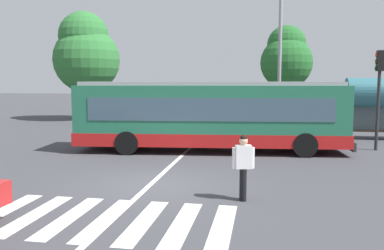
{
  "coord_description": "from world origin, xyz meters",
  "views": [
    {
      "loc": [
        3.2,
        -11.39,
        3.1
      ],
      "look_at": [
        0.37,
        4.58,
        1.3
      ],
      "focal_mm": 37.42,
      "sensor_mm": 36.0,
      "label": 1
    }
  ],
  "objects_px": {
    "parked_car_black": "(259,115)",
    "parked_car_silver": "(302,116)",
    "parked_car_champagne": "(179,115)",
    "background_tree_left": "(86,53)",
    "parked_car_white": "(222,115)",
    "traffic_light_far_corner": "(379,83)",
    "pedestrian_crossing_street": "(243,164)",
    "background_tree_right": "(286,57)",
    "twin_arm_street_lamp": "(280,29)",
    "city_transit_bus": "(210,115)"
  },
  "relations": [
    {
      "from": "city_transit_bus",
      "to": "twin_arm_street_lamp",
      "type": "height_order",
      "value": "twin_arm_street_lamp"
    },
    {
      "from": "parked_car_white",
      "to": "parked_car_black",
      "type": "distance_m",
      "value": 2.5
    },
    {
      "from": "traffic_light_far_corner",
      "to": "background_tree_left",
      "type": "distance_m",
      "value": 21.83
    },
    {
      "from": "pedestrian_crossing_street",
      "to": "parked_car_white",
      "type": "relative_size",
      "value": 0.38
    },
    {
      "from": "parked_car_champagne",
      "to": "background_tree_left",
      "type": "bearing_deg",
      "value": 159.87
    },
    {
      "from": "parked_car_black",
      "to": "traffic_light_far_corner",
      "type": "relative_size",
      "value": 1.03
    },
    {
      "from": "parked_car_champagne",
      "to": "parked_car_silver",
      "type": "bearing_deg",
      "value": 2.58
    },
    {
      "from": "pedestrian_crossing_street",
      "to": "background_tree_right",
      "type": "bearing_deg",
      "value": 84.39
    },
    {
      "from": "parked_car_champagne",
      "to": "parked_car_black",
      "type": "height_order",
      "value": "same"
    },
    {
      "from": "parked_car_black",
      "to": "city_transit_bus",
      "type": "bearing_deg",
      "value": -101.55
    },
    {
      "from": "background_tree_left",
      "to": "background_tree_right",
      "type": "xyz_separation_m",
      "value": [
        15.55,
        3.61,
        -0.3
      ]
    },
    {
      "from": "parked_car_black",
      "to": "traffic_light_far_corner",
      "type": "distance_m",
      "value": 10.17
    },
    {
      "from": "parked_car_champagne",
      "to": "traffic_light_far_corner",
      "type": "height_order",
      "value": "traffic_light_far_corner"
    },
    {
      "from": "parked_car_champagne",
      "to": "background_tree_right",
      "type": "distance_m",
      "value": 10.8
    },
    {
      "from": "background_tree_right",
      "to": "parked_car_silver",
      "type": "bearing_deg",
      "value": -82.94
    },
    {
      "from": "parked_car_black",
      "to": "traffic_light_far_corner",
      "type": "height_order",
      "value": "traffic_light_far_corner"
    },
    {
      "from": "parked_car_champagne",
      "to": "background_tree_right",
      "type": "bearing_deg",
      "value": 41.32
    },
    {
      "from": "twin_arm_street_lamp",
      "to": "parked_car_silver",
      "type": "bearing_deg",
      "value": 68.46
    },
    {
      "from": "city_transit_bus",
      "to": "background_tree_left",
      "type": "height_order",
      "value": "background_tree_left"
    },
    {
      "from": "parked_car_white",
      "to": "parked_car_champagne",
      "type": "bearing_deg",
      "value": -175.44
    },
    {
      "from": "parked_car_white",
      "to": "traffic_light_far_corner",
      "type": "bearing_deg",
      "value": -46.57
    },
    {
      "from": "background_tree_left",
      "to": "background_tree_right",
      "type": "relative_size",
      "value": 1.12
    },
    {
      "from": "parked_car_black",
      "to": "background_tree_left",
      "type": "xyz_separation_m",
      "value": [
        -13.5,
        2.51,
        4.5
      ]
    },
    {
      "from": "twin_arm_street_lamp",
      "to": "parked_car_champagne",
      "type": "bearing_deg",
      "value": 148.89
    },
    {
      "from": "city_transit_bus",
      "to": "traffic_light_far_corner",
      "type": "relative_size",
      "value": 2.69
    },
    {
      "from": "background_tree_left",
      "to": "parked_car_black",
      "type": "bearing_deg",
      "value": -10.52
    },
    {
      "from": "traffic_light_far_corner",
      "to": "parked_car_silver",
      "type": "bearing_deg",
      "value": 106.39
    },
    {
      "from": "parked_car_white",
      "to": "background_tree_left",
      "type": "distance_m",
      "value": 12.2
    },
    {
      "from": "traffic_light_far_corner",
      "to": "twin_arm_street_lamp",
      "type": "height_order",
      "value": "twin_arm_street_lamp"
    },
    {
      "from": "pedestrian_crossing_street",
      "to": "parked_car_champagne",
      "type": "height_order",
      "value": "pedestrian_crossing_street"
    },
    {
      "from": "parked_car_champagne",
      "to": "traffic_light_far_corner",
      "type": "distance_m",
      "value": 13.52
    },
    {
      "from": "parked_car_champagne",
      "to": "parked_car_black",
      "type": "relative_size",
      "value": 1.0
    },
    {
      "from": "background_tree_right",
      "to": "pedestrian_crossing_street",
      "type": "bearing_deg",
      "value": -95.61
    },
    {
      "from": "parked_car_champagne",
      "to": "parked_car_black",
      "type": "bearing_deg",
      "value": 4.76
    },
    {
      "from": "city_transit_bus",
      "to": "parked_car_white",
      "type": "xyz_separation_m",
      "value": [
        -0.46,
        9.71,
        -0.82
      ]
    },
    {
      "from": "parked_car_black",
      "to": "parked_car_silver",
      "type": "height_order",
      "value": "same"
    },
    {
      "from": "parked_car_white",
      "to": "parked_car_black",
      "type": "xyz_separation_m",
      "value": [
        2.49,
        0.22,
        0.0
      ]
    },
    {
      "from": "pedestrian_crossing_street",
      "to": "parked_car_white",
      "type": "distance_m",
      "value": 17.02
    },
    {
      "from": "parked_car_black",
      "to": "parked_car_champagne",
      "type": "bearing_deg",
      "value": -175.24
    },
    {
      "from": "parked_car_white",
      "to": "twin_arm_street_lamp",
      "type": "bearing_deg",
      "value": -49.25
    },
    {
      "from": "parked_car_white",
      "to": "twin_arm_street_lamp",
      "type": "relative_size",
      "value": 0.47
    },
    {
      "from": "parked_car_champagne",
      "to": "parked_car_black",
      "type": "xyz_separation_m",
      "value": [
        5.43,
        0.45,
        0.0
      ]
    },
    {
      "from": "city_transit_bus",
      "to": "parked_car_white",
      "type": "distance_m",
      "value": 9.76
    },
    {
      "from": "parked_car_black",
      "to": "background_tree_left",
      "type": "distance_m",
      "value": 14.45
    },
    {
      "from": "parked_car_black",
      "to": "twin_arm_street_lamp",
      "type": "bearing_deg",
      "value": -75.85
    },
    {
      "from": "parked_car_silver",
      "to": "traffic_light_far_corner",
      "type": "bearing_deg",
      "value": -73.61
    },
    {
      "from": "parked_car_champagne",
      "to": "traffic_light_far_corner",
      "type": "relative_size",
      "value": 1.03
    },
    {
      "from": "parked_car_white",
      "to": "background_tree_left",
      "type": "relative_size",
      "value": 0.53
    },
    {
      "from": "twin_arm_street_lamp",
      "to": "background_tree_left",
      "type": "relative_size",
      "value": 1.14
    },
    {
      "from": "city_transit_bus",
      "to": "pedestrian_crossing_street",
      "type": "bearing_deg",
      "value": -75.91
    }
  ]
}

